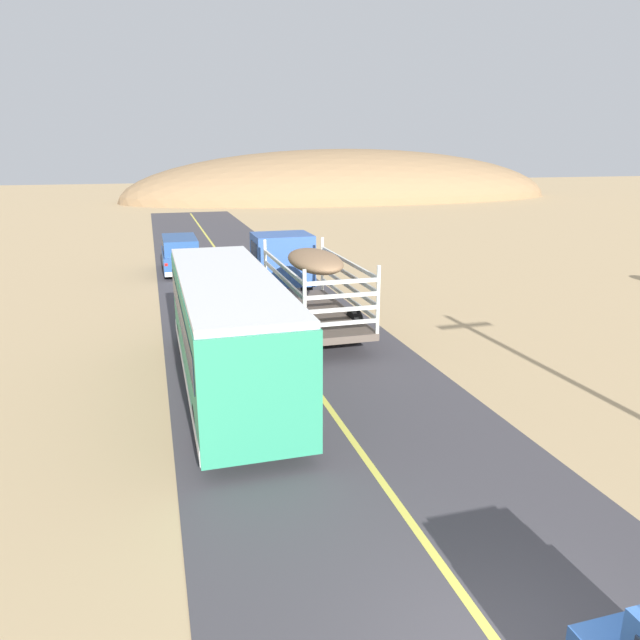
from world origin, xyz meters
TOP-DOWN VIEW (x-y plane):
  - livestock_truck at (1.39, 18.14)m, footprint 2.53×9.70m
  - bus at (-2.26, 10.62)m, footprint 2.54×10.00m
  - car_far at (-2.68, 27.59)m, footprint 1.90×4.62m
  - distant_hill at (21.97, 72.90)m, footprint 59.72×23.17m

SIDE VIEW (x-z plane):
  - distant_hill at x=21.97m, z-range -6.56..6.56m
  - car_far at x=-2.68m, z-range 0.12..2.05m
  - bus at x=-2.26m, z-range 0.14..3.35m
  - livestock_truck at x=1.39m, z-range 0.28..3.30m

